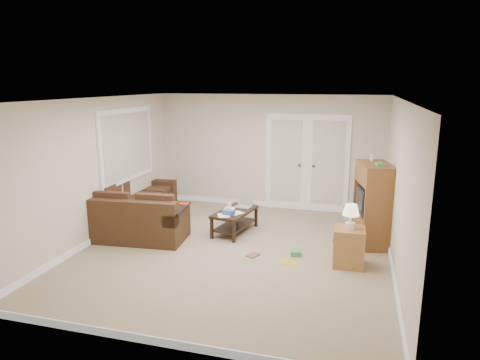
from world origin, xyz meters
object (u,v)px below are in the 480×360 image
(sectional_sofa, at_px, (139,212))
(coffee_table, at_px, (235,220))
(side_cabinet, at_px, (349,244))
(tv_armoire, at_px, (373,204))

(sectional_sofa, height_order, coffee_table, sectional_sofa)
(sectional_sofa, bearing_deg, side_cabinet, -15.32)
(side_cabinet, bearing_deg, coffee_table, 153.89)
(coffee_table, height_order, side_cabinet, side_cabinet)
(coffee_table, xyz_separation_m, side_cabinet, (2.09, -0.96, 0.12))
(coffee_table, xyz_separation_m, tv_armoire, (2.43, 0.08, 0.49))
(coffee_table, distance_m, tv_armoire, 2.48)
(tv_armoire, bearing_deg, coffee_table, 169.09)
(tv_armoire, bearing_deg, side_cabinet, -121.19)
(sectional_sofa, bearing_deg, tv_armoire, -0.74)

